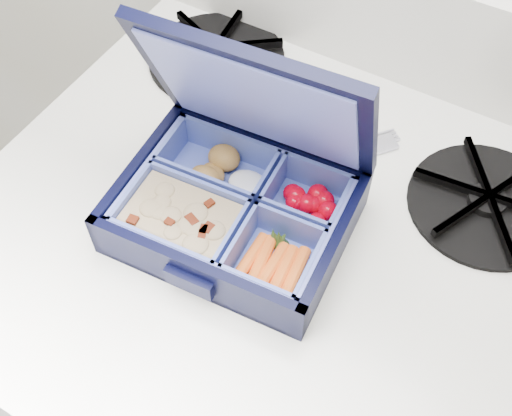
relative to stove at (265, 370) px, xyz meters
The scene contains 5 objects.
stove is the anchor object (origin of this frame).
bento_box 0.47m from the stove, 117.06° to the right, with size 0.22×0.17×0.05m, color black, non-canonical shape.
burner_grate 0.51m from the stove, 30.55° to the left, with size 0.16×0.16×0.02m, color black.
burner_grate_rear 0.51m from the stove, 135.74° to the left, with size 0.17×0.17×0.02m, color black.
fork 0.45m from the stove, 78.43° to the left, with size 0.02×0.18×0.01m, color #B1B0C4, non-canonical shape.
Camera 1 is at (0.68, 1.34, 1.43)m, focal length 45.00 mm.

